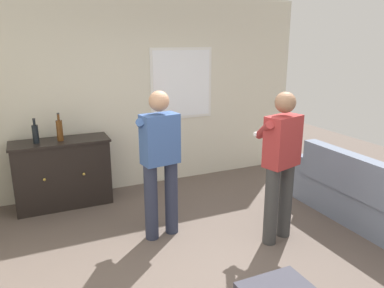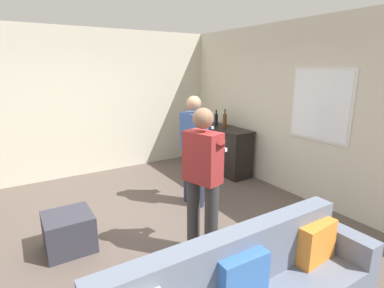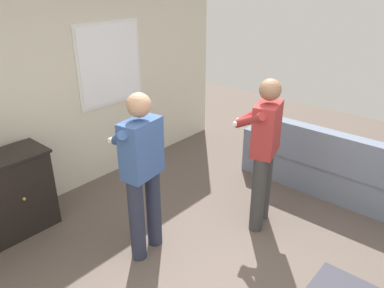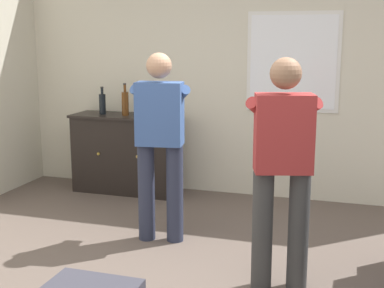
% 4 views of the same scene
% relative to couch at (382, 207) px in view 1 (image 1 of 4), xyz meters
% --- Properties ---
extents(ground, '(10.40, 10.40, 0.00)m').
position_rel_couch_xyz_m(ground, '(-1.98, 0.05, -0.35)').
color(ground, brown).
extents(wall_back_with_window, '(5.20, 0.15, 2.80)m').
position_rel_couch_xyz_m(wall_back_with_window, '(-1.97, 2.70, 1.06)').
color(wall_back_with_window, beige).
rests_on(wall_back_with_window, ground).
extents(couch, '(0.57, 2.53, 0.89)m').
position_rel_couch_xyz_m(couch, '(0.00, 0.00, 0.00)').
color(couch, slate).
rests_on(couch, ground).
extents(sideboard_cabinet, '(1.26, 0.49, 0.92)m').
position_rel_couch_xyz_m(sideboard_cabinet, '(-3.24, 2.35, 0.11)').
color(sideboard_cabinet, black).
rests_on(sideboard_cabinet, ground).
extents(bottle_wine_green, '(0.08, 0.08, 0.37)m').
position_rel_couch_xyz_m(bottle_wine_green, '(-3.23, 2.32, 0.71)').
color(bottle_wine_green, '#593314').
rests_on(bottle_wine_green, sideboard_cabinet).
extents(bottle_liquor_amber, '(0.08, 0.08, 0.32)m').
position_rel_couch_xyz_m(bottle_liquor_amber, '(-3.52, 2.33, 0.70)').
color(bottle_liquor_amber, black).
rests_on(bottle_liquor_amber, sideboard_cabinet).
extents(person_standing_left, '(0.55, 0.50, 1.68)m').
position_rel_couch_xyz_m(person_standing_left, '(-2.31, 1.03, 0.59)').
color(person_standing_left, '#282D42').
rests_on(person_standing_left, ground).
extents(person_standing_right, '(0.54, 0.52, 1.68)m').
position_rel_couch_xyz_m(person_standing_right, '(-1.16, 0.42, 0.59)').
color(person_standing_right, '#383838').
rests_on(person_standing_right, ground).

